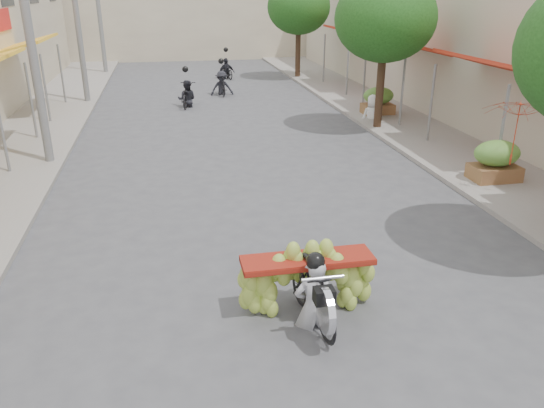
% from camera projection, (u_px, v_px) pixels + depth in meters
% --- Properties ---
extents(sidewalk_left, '(4.00, 60.00, 0.12)m').
position_uv_depth(sidewalk_left, '(17.00, 138.00, 17.75)').
color(sidewalk_left, gray).
rests_on(sidewalk_left, ground).
extents(sidewalk_right, '(4.00, 60.00, 0.12)m').
position_uv_depth(sidewalk_right, '(407.00, 120.00, 20.28)').
color(sidewalk_right, gray).
rests_on(sidewalk_right, ground).
extents(far_building, '(20.00, 6.00, 7.00)m').
position_uv_depth(far_building, '(187.00, 7.00, 38.61)').
color(far_building, beige).
rests_on(far_building, ground).
extents(utility_pole_mid, '(0.60, 0.24, 8.00)m').
position_uv_depth(utility_pole_mid, '(26.00, 17.00, 13.82)').
color(utility_pole_mid, slate).
rests_on(utility_pole_mid, ground).
extents(utility_pole_far, '(0.60, 0.24, 8.00)m').
position_uv_depth(utility_pole_far, '(75.00, 7.00, 21.99)').
color(utility_pole_far, slate).
rests_on(utility_pole_far, ground).
extents(utility_pole_back, '(0.60, 0.24, 8.00)m').
position_uv_depth(utility_pole_back, '(98.00, 2.00, 30.17)').
color(utility_pole_back, slate).
rests_on(utility_pole_back, ground).
extents(street_tree_mid, '(3.40, 3.40, 5.25)m').
position_uv_depth(street_tree_mid, '(385.00, 19.00, 17.68)').
color(street_tree_mid, '#3A2719').
rests_on(street_tree_mid, ground).
extents(street_tree_far, '(3.40, 3.40, 5.25)m').
position_uv_depth(street_tree_far, '(299.00, 7.00, 28.58)').
color(street_tree_far, '#3A2719').
rests_on(street_tree_far, ground).
extents(produce_crate_mid, '(1.20, 0.88, 1.16)m').
position_uv_depth(produce_crate_mid, '(496.00, 158.00, 13.53)').
color(produce_crate_mid, brown).
rests_on(produce_crate_mid, ground).
extents(produce_crate_far, '(1.20, 0.88, 1.16)m').
position_uv_depth(produce_crate_far, '(378.00, 99.00, 20.80)').
color(produce_crate_far, brown).
rests_on(produce_crate_far, ground).
extents(banana_motorbike, '(2.20, 1.87, 2.04)m').
position_uv_depth(banana_motorbike, '(311.00, 279.00, 7.95)').
color(banana_motorbike, black).
rests_on(banana_motorbike, ground).
extents(market_umbrella, '(2.12, 2.12, 1.55)m').
position_uv_depth(market_umbrella, '(523.00, 100.00, 12.01)').
color(market_umbrella, '#A32C15').
rests_on(market_umbrella, ground).
extents(pedestrian, '(0.91, 0.58, 1.78)m').
position_uv_depth(pedestrian, '(374.00, 95.00, 19.97)').
color(pedestrian, white).
rests_on(pedestrian, ground).
extents(bg_motorbike_a, '(0.98, 1.81, 1.95)m').
position_uv_depth(bg_motorbike_a, '(186.00, 90.00, 22.55)').
color(bg_motorbike_a, black).
rests_on(bg_motorbike_a, ground).
extents(bg_motorbike_b, '(1.08, 1.79, 1.95)m').
position_uv_depth(bg_motorbike_b, '(222.00, 77.00, 25.00)').
color(bg_motorbike_b, black).
rests_on(bg_motorbike_b, ground).
extents(bg_motorbike_c, '(1.07, 1.64, 1.95)m').
position_uv_depth(bg_motorbike_c, '(226.00, 64.00, 29.64)').
color(bg_motorbike_c, black).
rests_on(bg_motorbike_c, ground).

